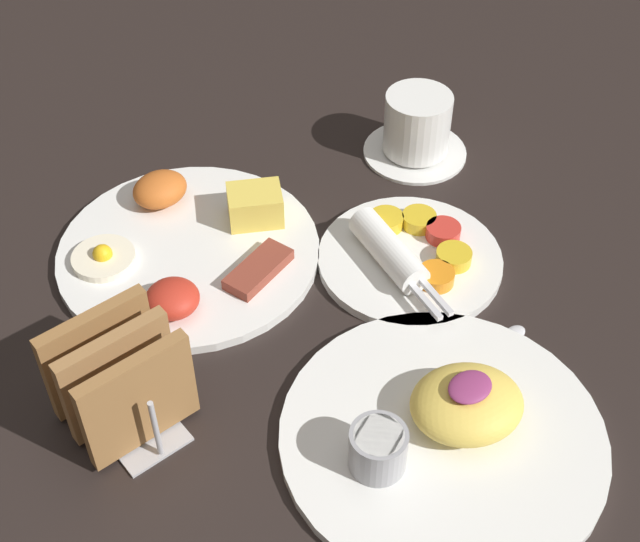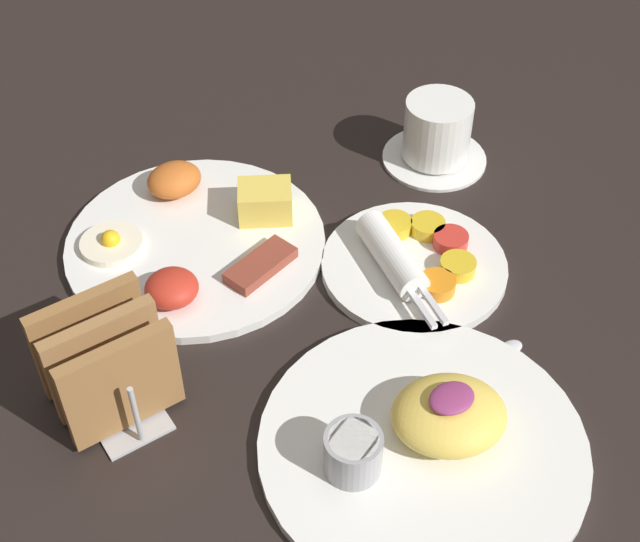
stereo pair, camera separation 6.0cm
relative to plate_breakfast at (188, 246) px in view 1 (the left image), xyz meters
name	(u,v)px [view 1 (the left image)]	position (x,y,z in m)	size (l,w,h in m)	color
ground_plane	(279,342)	(0.00, -0.15, -0.01)	(3.00, 3.00, 0.00)	black
plate_breakfast	(188,246)	(0.00, 0.00, 0.00)	(0.27, 0.27, 0.05)	white
plate_condiments	(407,254)	(0.17, -0.15, 0.00)	(0.19, 0.19, 0.04)	white
plate_foreground	(444,429)	(0.04, -0.33, 0.00)	(0.28, 0.28, 0.06)	white
toast_rack	(120,380)	(-0.15, -0.14, 0.04)	(0.10, 0.12, 0.10)	#B7B7BC
coffee_cup	(417,128)	(0.30, -0.02, 0.02)	(0.12, 0.12, 0.08)	white
teaspoon	(490,346)	(0.15, -0.28, -0.01)	(0.13, 0.02, 0.01)	silver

